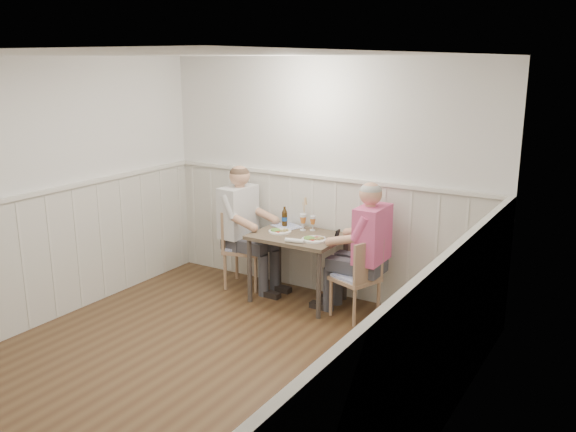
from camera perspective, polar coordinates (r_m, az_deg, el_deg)
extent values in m
plane|color=#482F1B|center=(5.33, -8.47, -14.46)|extent=(4.50, 4.50, 0.00)
cube|color=white|center=(6.67, 3.51, 3.50)|extent=(4.00, 0.04, 2.60)
cube|color=white|center=(6.30, -23.11, 1.69)|extent=(0.04, 4.50, 2.60)
cube|color=white|center=(3.91, 14.09, -4.87)|extent=(0.04, 4.50, 2.60)
cube|color=white|center=(4.68, -9.68, 14.57)|extent=(4.00, 4.50, 0.02)
cube|color=silver|center=(6.81, 3.36, -1.90)|extent=(3.98, 0.03, 1.30)
cube|color=silver|center=(6.45, -22.46, -3.96)|extent=(0.03, 4.48, 1.30)
cube|color=silver|center=(4.17, 13.33, -13.31)|extent=(0.03, 4.48, 1.30)
cube|color=silver|center=(6.64, 3.39, 3.63)|extent=(3.98, 0.06, 0.04)
cube|color=silver|center=(6.27, -22.97, 1.84)|extent=(0.06, 4.48, 0.04)
cube|color=silver|center=(3.91, 13.69, -4.53)|extent=(0.06, 4.48, 0.04)
cube|color=#4A3E34|center=(6.51, 0.91, -1.93)|extent=(0.95, 0.70, 0.04)
cylinder|color=#3F3833|center=(6.60, -3.62, -5.14)|extent=(0.05, 0.05, 0.71)
cylinder|color=#3F3833|center=(7.07, -0.84, -3.75)|extent=(0.05, 0.05, 0.71)
cylinder|color=#3F3833|center=(6.18, 2.90, -6.51)|extent=(0.05, 0.05, 0.71)
cylinder|color=#3F3833|center=(6.68, 5.36, -4.92)|extent=(0.05, 0.05, 0.71)
cube|color=#9A775E|center=(6.23, 6.29, -5.87)|extent=(0.51, 0.51, 0.04)
cube|color=#5061B2|center=(6.22, 6.30, -5.58)|extent=(0.46, 0.46, 0.03)
cube|color=#9A775E|center=(6.04, 7.56, -4.29)|extent=(0.16, 0.38, 0.42)
cylinder|color=#9A775E|center=(6.09, 6.22, -8.55)|extent=(0.03, 0.03, 0.39)
cylinder|color=#9A775E|center=(6.32, 4.03, -7.62)|extent=(0.03, 0.03, 0.39)
cylinder|color=#9A775E|center=(6.32, 8.45, -7.75)|extent=(0.03, 0.03, 0.39)
cylinder|color=#9A775E|center=(6.54, 6.25, -6.89)|extent=(0.03, 0.03, 0.39)
cube|color=#9A775E|center=(7.04, -3.99, -3.14)|extent=(0.53, 0.53, 0.04)
cube|color=#5061B2|center=(7.03, -4.00, -2.86)|extent=(0.48, 0.48, 0.03)
cube|color=#9A775E|center=(7.04, -5.52, -1.08)|extent=(0.14, 0.42, 0.45)
cylinder|color=#9A775E|center=(7.34, -4.82, -4.31)|extent=(0.04, 0.04, 0.42)
cylinder|color=#9A775E|center=(7.22, -2.07, -4.59)|extent=(0.04, 0.04, 0.42)
cylinder|color=#9A775E|center=(7.01, -5.90, -5.24)|extent=(0.04, 0.04, 0.42)
cylinder|color=#9A775E|center=(6.89, -3.04, -5.55)|extent=(0.04, 0.04, 0.42)
cube|color=#3F3F47|center=(6.35, 7.51, -7.24)|extent=(0.46, 0.42, 0.47)
cube|color=#3F3F47|center=(6.32, 5.88, -4.42)|extent=(0.44, 0.37, 0.13)
cube|color=#D54A75|center=(6.14, 7.71, -1.66)|extent=(0.25, 0.46, 0.57)
sphere|color=tan|center=(6.04, 7.84, 2.07)|extent=(0.23, 0.23, 0.23)
sphere|color=#A5A5A0|center=(6.03, 7.85, 2.35)|extent=(0.22, 0.22, 0.22)
cube|color=black|center=(6.29, 4.59, -1.14)|extent=(0.02, 0.07, 0.13)
cube|color=#3F3F47|center=(7.12, -4.45, -4.68)|extent=(0.49, 0.45, 0.47)
cube|color=#3F3F47|center=(6.90, -3.14, -2.66)|extent=(0.46, 0.40, 0.14)
cube|color=white|center=(6.94, -4.56, 0.41)|extent=(0.28, 0.48, 0.58)
sphere|color=tan|center=(6.85, -4.62, 3.78)|extent=(0.23, 0.23, 0.23)
sphere|color=#4C3828|center=(6.84, -4.63, 4.04)|extent=(0.22, 0.22, 0.22)
cylinder|color=white|center=(6.30, 2.45, -2.21)|extent=(0.26, 0.26, 0.02)
ellipsoid|color=#3F722D|center=(6.29, 2.02, -1.94)|extent=(0.13, 0.11, 0.05)
sphere|color=#A18F53|center=(6.28, 2.96, -2.04)|extent=(0.03, 0.03, 0.03)
cube|color=brown|center=(6.34, 2.86, -1.99)|extent=(0.08, 0.05, 0.01)
cylinder|color=white|center=(6.31, 3.28, -1.98)|extent=(0.05, 0.05, 0.03)
cylinder|color=white|center=(6.59, -0.76, -1.45)|extent=(0.25, 0.25, 0.02)
ellipsoid|color=#3F722D|center=(6.58, -1.15, -1.20)|extent=(0.12, 0.10, 0.05)
sphere|color=#A18F53|center=(6.56, -0.31, -1.30)|extent=(0.03, 0.03, 0.03)
cylinder|color=silver|center=(6.66, 2.32, -1.33)|extent=(0.06, 0.06, 0.01)
cylinder|color=silver|center=(6.65, 2.32, -1.02)|extent=(0.01, 0.01, 0.07)
cone|color=orange|center=(6.64, 2.33, -0.50)|extent=(0.07, 0.07, 0.06)
cylinder|color=silver|center=(6.62, 2.33, -0.12)|extent=(0.07, 0.07, 0.03)
cylinder|color=silver|center=(6.66, 1.41, -1.32)|extent=(0.07, 0.07, 0.01)
cylinder|color=silver|center=(6.65, 1.41, -0.97)|extent=(0.01, 0.01, 0.08)
cone|color=orange|center=(6.63, 1.42, -0.37)|extent=(0.07, 0.07, 0.07)
cylinder|color=silver|center=(6.62, 1.42, 0.06)|extent=(0.07, 0.07, 0.03)
cylinder|color=#311F09|center=(6.80, -0.32, -0.31)|extent=(0.06, 0.06, 0.16)
cone|color=#311F09|center=(6.78, -0.32, 0.52)|extent=(0.06, 0.06, 0.04)
cylinder|color=#311F09|center=(6.77, -0.32, 0.75)|extent=(0.02, 0.02, 0.03)
cylinder|color=#164999|center=(6.80, -0.32, -0.27)|extent=(0.06, 0.06, 0.04)
cylinder|color=white|center=(6.21, 0.62, -2.32)|extent=(0.21, 0.08, 0.04)
cylinder|color=silver|center=(6.80, 1.44, -0.71)|extent=(0.04, 0.04, 0.07)
cylinder|color=#DDB982|center=(6.76, 1.45, 0.36)|extent=(0.02, 0.02, 0.24)
cone|color=#DDB982|center=(6.73, 1.46, 1.59)|extent=(0.03, 0.03, 0.08)
cube|color=#5061B2|center=(6.82, -0.09, -0.95)|extent=(0.38, 0.34, 0.01)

